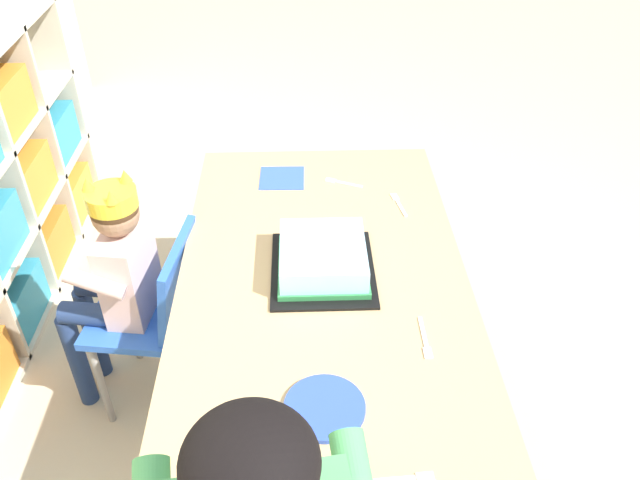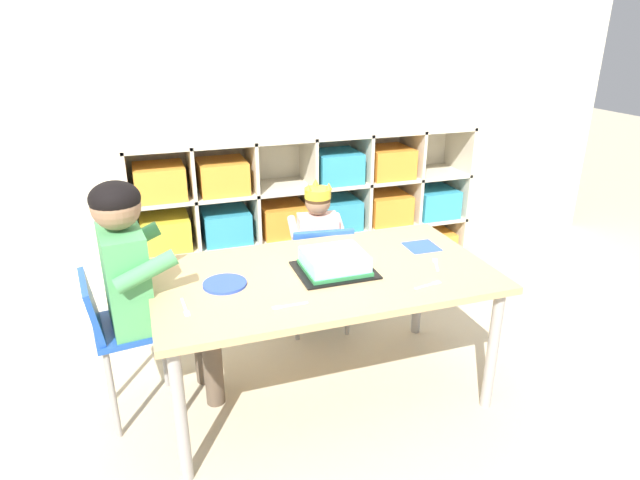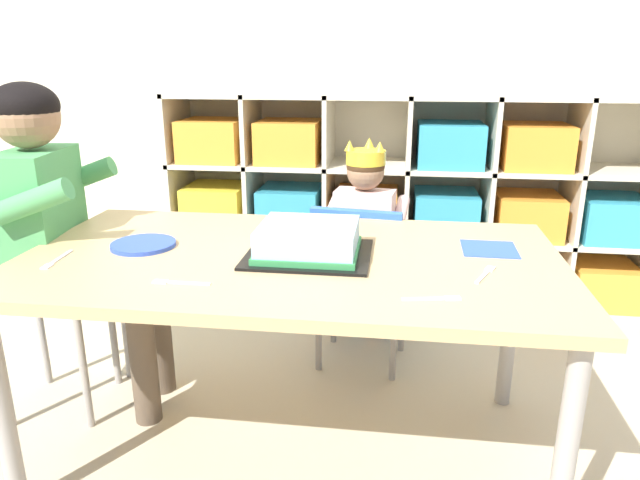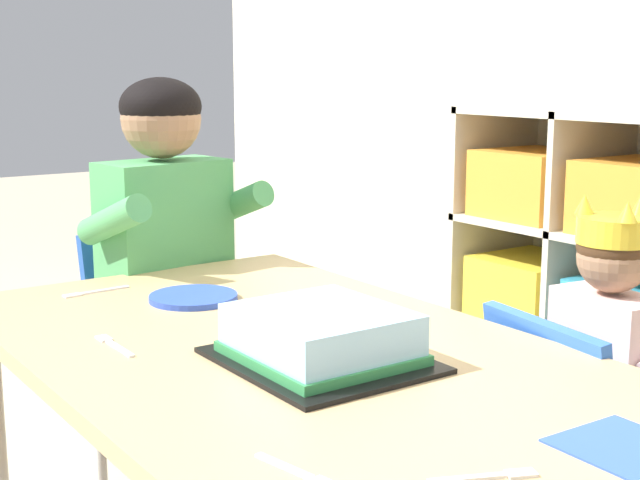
% 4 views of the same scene
% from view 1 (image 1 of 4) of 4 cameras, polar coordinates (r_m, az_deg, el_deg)
% --- Properties ---
extents(ground, '(16.00, 16.00, 0.00)m').
position_cam_1_polar(ground, '(2.18, 0.26, -16.10)').
color(ground, beige).
extents(activity_table, '(1.44, 0.79, 0.61)m').
position_cam_1_polar(activity_table, '(1.76, 0.30, -5.17)').
color(activity_table, tan).
rests_on(activity_table, ground).
extents(classroom_chair_blue, '(0.37, 0.35, 0.64)m').
position_cam_1_polar(classroom_chair_blue, '(2.04, -14.44, -5.84)').
color(classroom_chair_blue, blue).
rests_on(classroom_chair_blue, ground).
extents(child_with_crown, '(0.32, 0.32, 0.85)m').
position_cam_1_polar(child_with_crown, '(1.99, -17.92, -2.59)').
color(child_with_crown, beige).
rests_on(child_with_crown, ground).
extents(birthday_cake_on_tray, '(0.33, 0.28, 0.09)m').
position_cam_1_polar(birthday_cake_on_tray, '(1.74, 0.19, -1.77)').
color(birthday_cake_on_tray, black).
rests_on(birthday_cake_on_tray, activity_table).
extents(paper_plate_stack, '(0.18, 0.18, 0.01)m').
position_cam_1_polar(paper_plate_stack, '(1.43, 0.41, -14.72)').
color(paper_plate_stack, blue).
rests_on(paper_plate_stack, activity_table).
extents(paper_napkin_square, '(0.15, 0.15, 0.00)m').
position_cam_1_polar(paper_napkin_square, '(2.16, -3.42, 5.54)').
color(paper_napkin_square, '#3356B7').
rests_on(paper_napkin_square, activity_table).
extents(fork_beside_plate_stack, '(0.13, 0.04, 0.00)m').
position_cam_1_polar(fork_beside_plate_stack, '(2.04, 7.01, 3.27)').
color(fork_beside_plate_stack, white).
rests_on(fork_beside_plate_stack, activity_table).
extents(fork_by_napkin, '(0.02, 0.15, 0.00)m').
position_cam_1_polar(fork_by_napkin, '(1.34, 7.40, -20.38)').
color(fork_by_napkin, white).
rests_on(fork_by_napkin, activity_table).
extents(fork_scattered_mid_table, '(0.07, 0.12, 0.00)m').
position_cam_1_polar(fork_scattered_mid_table, '(2.13, 1.89, 5.16)').
color(fork_scattered_mid_table, white).
rests_on(fork_scattered_mid_table, activity_table).
extents(fork_at_table_front_edge, '(0.14, 0.02, 0.00)m').
position_cam_1_polar(fork_at_table_front_edge, '(1.59, 9.34, -8.81)').
color(fork_at_table_front_edge, white).
rests_on(fork_at_table_front_edge, activity_table).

